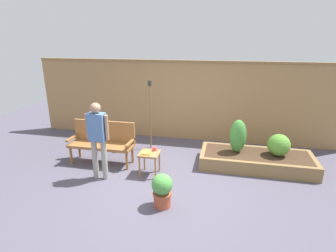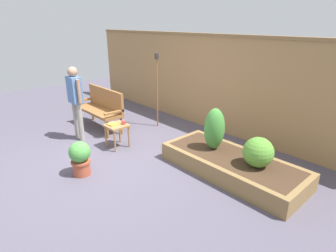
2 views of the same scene
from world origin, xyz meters
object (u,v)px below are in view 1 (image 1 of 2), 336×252
at_px(cup_on_table, 154,149).
at_px(shrub_far_corner, 279,145).
at_px(person_by_bench, 98,135).
at_px(book_on_table, 146,153).
at_px(garden_bench, 103,139).
at_px(potted_boxwood, 162,189).
at_px(shrub_near_bench, 238,136).
at_px(side_table, 149,156).
at_px(tiki_torch, 150,103).

relative_size(cup_on_table, shrub_far_corner, 0.23).
bearing_deg(person_by_bench, book_on_table, 20.16).
height_order(garden_bench, person_by_bench, person_by_bench).
relative_size(garden_bench, book_on_table, 7.76).
distance_m(potted_boxwood, person_by_bench, 1.70).
bearing_deg(shrub_near_bench, side_table, -153.74).
height_order(cup_on_table, potted_boxwood, potted_boxwood).
bearing_deg(side_table, shrub_far_corner, 18.34).
height_order(side_table, potted_boxwood, potted_boxwood).
bearing_deg(cup_on_table, potted_boxwood, -68.93).
height_order(shrub_far_corner, tiki_torch, tiki_torch).
bearing_deg(potted_boxwood, garden_bench, 140.67).
relative_size(garden_bench, tiki_torch, 0.83).
height_order(potted_boxwood, shrub_near_bench, shrub_near_bench).
bearing_deg(shrub_far_corner, shrub_near_bench, 180.00).
relative_size(garden_bench, shrub_far_corner, 3.06).
xyz_separation_m(garden_bench, shrub_near_bench, (2.95, 0.50, 0.12)).
height_order(book_on_table, person_by_bench, person_by_bench).
xyz_separation_m(potted_boxwood, person_by_bench, (-1.43, 0.66, 0.61)).
relative_size(cup_on_table, book_on_table, 0.58).
height_order(shrub_near_bench, person_by_bench, person_by_bench).
height_order(cup_on_table, shrub_near_bench, shrub_near_bench).
xyz_separation_m(book_on_table, shrub_near_bench, (1.81, 0.92, 0.17)).
xyz_separation_m(side_table, person_by_bench, (-0.91, -0.38, 0.54)).
bearing_deg(person_by_bench, cup_on_table, 26.68).
relative_size(garden_bench, shrub_near_bench, 1.95).
height_order(cup_on_table, person_by_bench, person_by_bench).
distance_m(garden_bench, potted_boxwood, 2.22).
bearing_deg(person_by_bench, garden_bench, 110.65).
distance_m(garden_bench, book_on_table, 1.22).
bearing_deg(shrub_near_bench, garden_bench, -170.30).
height_order(potted_boxwood, person_by_bench, person_by_bench).
height_order(garden_bench, cup_on_table, garden_bench).
bearing_deg(book_on_table, cup_on_table, 50.22).
bearing_deg(garden_bench, person_by_bench, -69.35).
relative_size(garden_bench, cup_on_table, 13.41).
relative_size(book_on_table, person_by_bench, 0.12).
relative_size(shrub_near_bench, shrub_far_corner, 1.57).
bearing_deg(shrub_near_bench, person_by_bench, -155.06).
xyz_separation_m(side_table, shrub_far_corner, (2.61, 0.87, 0.14)).
bearing_deg(tiki_torch, book_on_table, -77.58).
relative_size(shrub_far_corner, person_by_bench, 0.30).
bearing_deg(shrub_far_corner, garden_bench, -172.46).
bearing_deg(shrub_near_bench, cup_on_table, -156.10).
bearing_deg(person_by_bench, tiki_torch, 72.83).
distance_m(book_on_table, shrub_far_corner, 2.82).
xyz_separation_m(cup_on_table, tiki_torch, (-0.44, 1.27, 0.67)).
bearing_deg(shrub_far_corner, cup_on_table, -163.63).
relative_size(book_on_table, tiki_torch, 0.11).
xyz_separation_m(shrub_far_corner, tiki_torch, (-2.98, 0.52, 0.65)).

